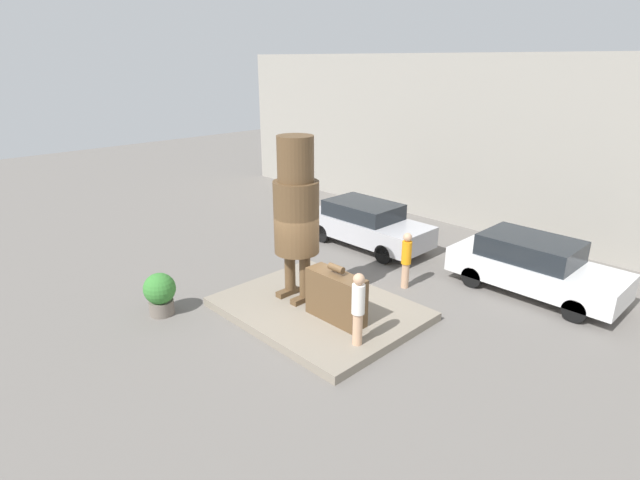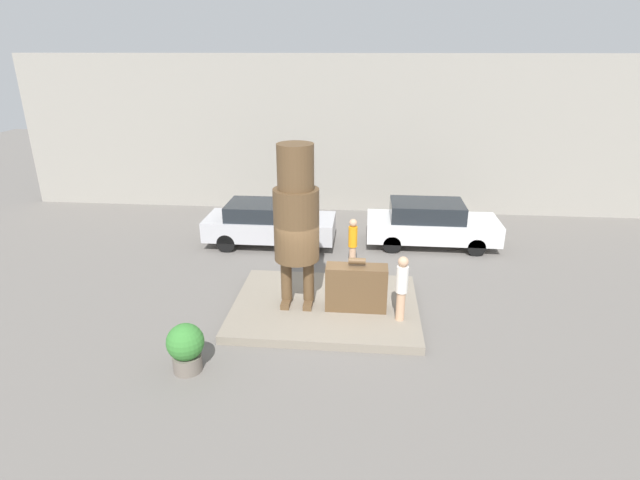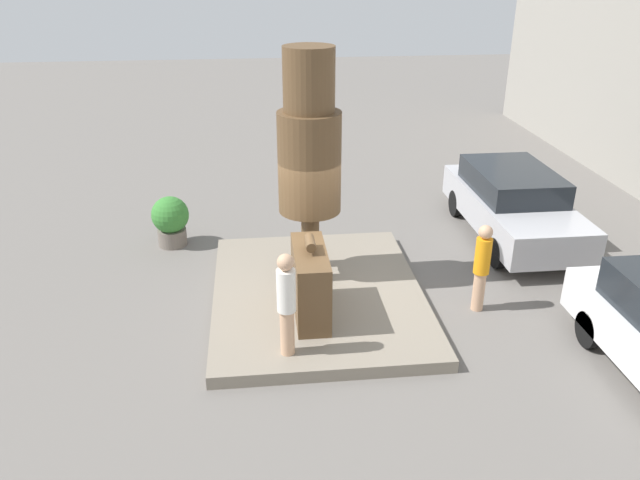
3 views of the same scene
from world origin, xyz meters
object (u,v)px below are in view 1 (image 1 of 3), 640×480
object	(u,v)px
giant_suitcase	(336,296)
tourist	(358,306)
parked_car_white	(534,265)
planter_pot	(160,293)
parked_car_silver	(366,223)
statue_figure	(296,207)
worker_hivis	(406,258)

from	to	relation	value
giant_suitcase	tourist	xyz separation A→B (m)	(1.13, -0.47, 0.33)
parked_car_white	planter_pot	world-z (taller)	parked_car_white
parked_car_white	giant_suitcase	bearing A→B (deg)	-115.02
parked_car_silver	planter_pot	world-z (taller)	parked_car_silver
statue_figure	tourist	xyz separation A→B (m)	(2.70, -0.61, -1.58)
tourist	worker_hivis	world-z (taller)	tourist
statue_figure	planter_pot	world-z (taller)	statue_figure
giant_suitcase	planter_pot	xyz separation A→B (m)	(-3.64, -2.77, -0.23)
statue_figure	parked_car_white	size ratio (longest dim) A/B	0.93
statue_figure	giant_suitcase	distance (m)	2.48
tourist	parked_car_white	xyz separation A→B (m)	(1.38, 5.85, -0.33)
planter_pot	statue_figure	bearing A→B (deg)	54.57
giant_suitcase	tourist	world-z (taller)	tourist
parked_car_silver	giant_suitcase	bearing A→B (deg)	-56.38
parked_car_silver	statue_figure	bearing A→B (deg)	-70.43
giant_suitcase	statue_figure	bearing A→B (deg)	174.85
worker_hivis	giant_suitcase	bearing A→B (deg)	-86.41
worker_hivis	planter_pot	bearing A→B (deg)	-120.45
statue_figure	giant_suitcase	world-z (taller)	statue_figure
giant_suitcase	worker_hivis	xyz separation A→B (m)	(-0.19, 3.09, 0.08)
parked_car_white	worker_hivis	bearing A→B (deg)	-139.84
parked_car_white	planter_pot	bearing A→B (deg)	-127.06
worker_hivis	tourist	bearing A→B (deg)	-69.61
statue_figure	parked_car_silver	xyz separation A→B (m)	(-1.70, 4.77, -1.92)
statue_figure	giant_suitcase	xyz separation A→B (m)	(1.57, -0.14, -1.91)
giant_suitcase	worker_hivis	bearing A→B (deg)	93.59
planter_pot	worker_hivis	distance (m)	6.80
giant_suitcase	parked_car_silver	distance (m)	5.90
statue_figure	parked_car_silver	world-z (taller)	statue_figure
parked_car_silver	parked_car_white	size ratio (longest dim) A/B	0.99
giant_suitcase	planter_pot	bearing A→B (deg)	-142.77
parked_car_white	tourist	bearing A→B (deg)	-103.26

